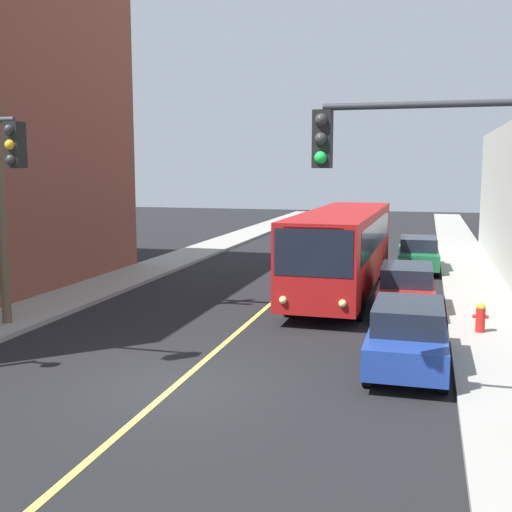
# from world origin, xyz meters

# --- Properties ---
(ground_plane) EXTENTS (120.00, 120.00, 0.00)m
(ground_plane) POSITION_xyz_m (0.00, 0.00, 0.00)
(ground_plane) COLOR black
(sidewalk_left) EXTENTS (2.50, 90.00, 0.15)m
(sidewalk_left) POSITION_xyz_m (-7.25, 10.00, 0.07)
(sidewalk_left) COLOR gray
(sidewalk_left) RESTS_ON ground
(sidewalk_right) EXTENTS (2.50, 90.00, 0.15)m
(sidewalk_right) POSITION_xyz_m (7.25, 10.00, 0.07)
(sidewalk_right) COLOR gray
(sidewalk_right) RESTS_ON ground
(lane_stripe_center) EXTENTS (0.16, 60.00, 0.01)m
(lane_stripe_center) POSITION_xyz_m (0.00, 15.00, 0.01)
(lane_stripe_center) COLOR #D8CC4C
(lane_stripe_center) RESTS_ON ground
(city_bus) EXTENTS (2.74, 12.19, 3.20)m
(city_bus) POSITION_xyz_m (2.20, 11.57, 1.82)
(city_bus) COLOR maroon
(city_bus) RESTS_ON ground
(parked_car_blue) EXTENTS (1.82, 4.40, 1.62)m
(parked_car_blue) POSITION_xyz_m (4.93, 2.71, 0.84)
(parked_car_blue) COLOR navy
(parked_car_blue) RESTS_ON ground
(parked_car_red) EXTENTS (1.88, 4.43, 1.62)m
(parked_car_red) POSITION_xyz_m (4.69, 8.75, 0.84)
(parked_car_red) COLOR maroon
(parked_car_red) RESTS_ON ground
(parked_car_green) EXTENTS (1.95, 4.46, 1.62)m
(parked_car_green) POSITION_xyz_m (4.93, 17.72, 0.84)
(parked_car_green) COLOR #196038
(parked_car_green) RESTS_ON ground
(traffic_signal_right_corner) EXTENTS (3.75, 0.48, 6.00)m
(traffic_signal_right_corner) POSITION_xyz_m (5.41, -1.33, 4.30)
(traffic_signal_right_corner) COLOR #2D2D33
(traffic_signal_right_corner) RESTS_ON sidewalk_right
(fire_hydrant) EXTENTS (0.44, 0.26, 0.84)m
(fire_hydrant) POSITION_xyz_m (6.85, 6.22, 0.58)
(fire_hydrant) COLOR red
(fire_hydrant) RESTS_ON sidewalk_right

